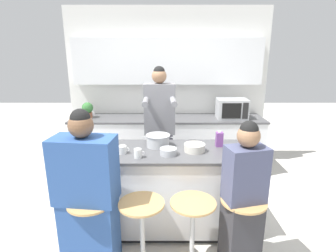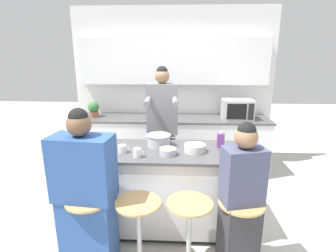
{
  "view_description": "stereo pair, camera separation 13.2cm",
  "coord_description": "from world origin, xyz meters",
  "px_view_note": "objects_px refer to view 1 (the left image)",
  "views": [
    {
      "loc": [
        0.01,
        -2.65,
        1.94
      ],
      "look_at": [
        0.0,
        0.07,
        1.19
      ],
      "focal_mm": 28.0,
      "sensor_mm": 36.0,
      "label": 1
    },
    {
      "loc": [
        0.14,
        -2.65,
        1.94
      ],
      "look_at": [
        0.0,
        0.07,
        1.19
      ],
      "focal_mm": 28.0,
      "sensor_mm": 36.0,
      "label": 2
    }
  ],
  "objects_px": {
    "bar_stool_leftmost": "(93,230)",
    "microwave": "(232,109)",
    "bar_stool_center_right": "(193,231)",
    "bar_stool_rightmost": "(242,229)",
    "person_cooking": "(160,135)",
    "banana_bunch": "(105,145)",
    "coffee_cup_near": "(123,150)",
    "person_seated_near": "(243,204)",
    "bar_stool_center_left": "(143,232)",
    "coffee_cup_far": "(138,153)",
    "cooking_pot": "(159,141)",
    "person_wrapped_blanket": "(88,198)",
    "fruit_bowl": "(169,152)",
    "juice_carton": "(220,139)",
    "kitchen_island": "(168,189)",
    "potted_plant": "(88,110)"
  },
  "relations": [
    {
      "from": "bar_stool_center_right",
      "to": "coffee_cup_far",
      "type": "xyz_separation_m",
      "value": [
        -0.52,
        0.42,
        0.58
      ]
    },
    {
      "from": "bar_stool_center_left",
      "to": "coffee_cup_near",
      "type": "relative_size",
      "value": 5.92
    },
    {
      "from": "bar_stool_leftmost",
      "to": "microwave",
      "type": "distance_m",
      "value": 2.82
    },
    {
      "from": "bar_stool_rightmost",
      "to": "person_cooking",
      "type": "bearing_deg",
      "value": 121.52
    },
    {
      "from": "bar_stool_center_left",
      "to": "kitchen_island",
      "type": "bearing_deg",
      "value": 70.84
    },
    {
      "from": "bar_stool_center_right",
      "to": "bar_stool_rightmost",
      "type": "distance_m",
      "value": 0.45
    },
    {
      "from": "kitchen_island",
      "to": "coffee_cup_far",
      "type": "height_order",
      "value": "coffee_cup_far"
    },
    {
      "from": "bar_stool_rightmost",
      "to": "microwave",
      "type": "relative_size",
      "value": 1.45
    },
    {
      "from": "coffee_cup_far",
      "to": "juice_carton",
      "type": "distance_m",
      "value": 0.94
    },
    {
      "from": "bar_stool_center_left",
      "to": "fruit_bowl",
      "type": "xyz_separation_m",
      "value": [
        0.23,
        0.51,
        0.57
      ]
    },
    {
      "from": "coffee_cup_far",
      "to": "banana_bunch",
      "type": "xyz_separation_m",
      "value": [
        -0.41,
        0.31,
        -0.02
      ]
    },
    {
      "from": "bar_stool_center_right",
      "to": "coffee_cup_far",
      "type": "bearing_deg",
      "value": 141.19
    },
    {
      "from": "banana_bunch",
      "to": "coffee_cup_far",
      "type": "bearing_deg",
      "value": -36.93
    },
    {
      "from": "person_cooking",
      "to": "coffee_cup_far",
      "type": "relative_size",
      "value": 16.69
    },
    {
      "from": "bar_stool_leftmost",
      "to": "person_cooking",
      "type": "xyz_separation_m",
      "value": [
        0.57,
        1.29,
        0.49
      ]
    },
    {
      "from": "bar_stool_leftmost",
      "to": "bar_stool_rightmost",
      "type": "relative_size",
      "value": 1.0
    },
    {
      "from": "bar_stool_rightmost",
      "to": "banana_bunch",
      "type": "bearing_deg",
      "value": 153.16
    },
    {
      "from": "coffee_cup_near",
      "to": "coffee_cup_far",
      "type": "relative_size",
      "value": 1.1
    },
    {
      "from": "person_wrapped_blanket",
      "to": "coffee_cup_near",
      "type": "xyz_separation_m",
      "value": [
        0.23,
        0.51,
        0.27
      ]
    },
    {
      "from": "bar_stool_center_right",
      "to": "coffee_cup_near",
      "type": "height_order",
      "value": "coffee_cup_near"
    },
    {
      "from": "cooking_pot",
      "to": "person_cooking",
      "type": "bearing_deg",
      "value": 89.8
    },
    {
      "from": "bar_stool_leftmost",
      "to": "cooking_pot",
      "type": "bearing_deg",
      "value": 52.82
    },
    {
      "from": "microwave",
      "to": "bar_stool_center_right",
      "type": "bearing_deg",
      "value": -110.87
    },
    {
      "from": "microwave",
      "to": "juice_carton",
      "type": "bearing_deg",
      "value": -108.46
    },
    {
      "from": "bar_stool_center_left",
      "to": "person_seated_near",
      "type": "height_order",
      "value": "person_seated_near"
    },
    {
      "from": "bar_stool_center_right",
      "to": "coffee_cup_near",
      "type": "xyz_separation_m",
      "value": [
        -0.69,
        0.54,
        0.58
      ]
    },
    {
      "from": "person_cooking",
      "to": "cooking_pot",
      "type": "bearing_deg",
      "value": -92.39
    },
    {
      "from": "bar_stool_leftmost",
      "to": "person_seated_near",
      "type": "xyz_separation_m",
      "value": [
        1.34,
        0.02,
        0.26
      ]
    },
    {
      "from": "fruit_bowl",
      "to": "coffee_cup_far",
      "type": "xyz_separation_m",
      "value": [
        -0.3,
        -0.08,
        0.01
      ]
    },
    {
      "from": "person_cooking",
      "to": "bar_stool_rightmost",
      "type": "bearing_deg",
      "value": -60.67
    },
    {
      "from": "bar_stool_center_right",
      "to": "coffee_cup_far",
      "type": "height_order",
      "value": "coffee_cup_far"
    },
    {
      "from": "fruit_bowl",
      "to": "coffee_cup_far",
      "type": "distance_m",
      "value": 0.31
    },
    {
      "from": "microwave",
      "to": "coffee_cup_far",
      "type": "bearing_deg",
      "value": -127.74
    },
    {
      "from": "bar_stool_center_left",
      "to": "banana_bunch",
      "type": "bearing_deg",
      "value": 123.07
    },
    {
      "from": "person_cooking",
      "to": "person_seated_near",
      "type": "bearing_deg",
      "value": -60.81
    },
    {
      "from": "person_wrapped_blanket",
      "to": "banana_bunch",
      "type": "bearing_deg",
      "value": 96.0
    },
    {
      "from": "bar_stool_center_right",
      "to": "potted_plant",
      "type": "height_order",
      "value": "potted_plant"
    },
    {
      "from": "cooking_pot",
      "to": "microwave",
      "type": "relative_size",
      "value": 0.74
    },
    {
      "from": "person_wrapped_blanket",
      "to": "fruit_bowl",
      "type": "relative_size",
      "value": 8.74
    },
    {
      "from": "person_cooking",
      "to": "juice_carton",
      "type": "relative_size",
      "value": 10.05
    },
    {
      "from": "fruit_bowl",
      "to": "coffee_cup_far",
      "type": "relative_size",
      "value": 1.61
    },
    {
      "from": "cooking_pot",
      "to": "fruit_bowl",
      "type": "distance_m",
      "value": 0.28
    },
    {
      "from": "bar_stool_center_left",
      "to": "coffee_cup_far",
      "type": "relative_size",
      "value": 6.48
    },
    {
      "from": "person_wrapped_blanket",
      "to": "banana_bunch",
      "type": "distance_m",
      "value": 0.74
    },
    {
      "from": "person_cooking",
      "to": "coffee_cup_far",
      "type": "distance_m",
      "value": 0.9
    },
    {
      "from": "coffee_cup_far",
      "to": "juice_carton",
      "type": "bearing_deg",
      "value": 21.38
    },
    {
      "from": "kitchen_island",
      "to": "microwave",
      "type": "distance_m",
      "value": 1.93
    },
    {
      "from": "banana_bunch",
      "to": "coffee_cup_near",
      "type": "bearing_deg",
      "value": -38.84
    },
    {
      "from": "person_cooking",
      "to": "person_seated_near",
      "type": "relative_size",
      "value": 1.27
    },
    {
      "from": "bar_stool_center_right",
      "to": "microwave",
      "type": "distance_m",
      "value": 2.39
    }
  ]
}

